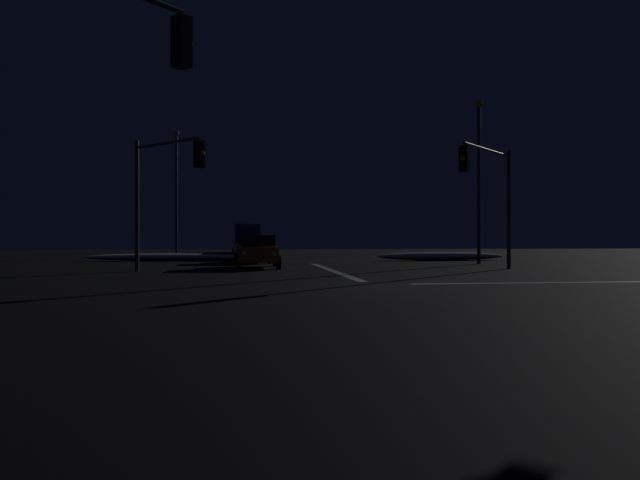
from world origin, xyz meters
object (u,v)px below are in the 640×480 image
object	(u,v)px
sedan_silver	(245,246)
streetlamp_right_near	(479,170)
sedan_blue	(253,249)
sedan_gray	(251,247)
sedan_orange	(258,251)
sedan_red	(246,245)
box_truck	(248,236)
traffic_signal_nw	(164,178)
traffic_signal_ne	(490,182)
streetlamp_left_far	(176,185)
traffic_signal_sw	(59,62)

from	to	relation	value
sedan_silver	streetlamp_right_near	bearing A→B (deg)	-50.70
sedan_blue	sedan_gray	world-z (taller)	same
sedan_orange	streetlamp_right_near	world-z (taller)	streetlamp_right_near
sedan_red	sedan_orange	bearing A→B (deg)	-88.87
box_truck	streetlamp_right_near	world-z (taller)	streetlamp_right_near
sedan_gray	traffic_signal_nw	size ratio (longest dim) A/B	0.78
traffic_signal_ne	sedan_red	bearing A→B (deg)	109.76
sedan_gray	sedan_red	size ratio (longest dim) A/B	1.00
sedan_silver	sedan_orange	bearing A→B (deg)	-88.26
box_truck	streetlamp_left_far	size ratio (longest dim) A/B	0.84
streetlamp_right_near	box_truck	bearing A→B (deg)	113.39
traffic_signal_ne	streetlamp_left_far	world-z (taller)	streetlamp_left_far
sedan_silver	traffic_signal_sw	distance (m)	36.46
sedan_red	streetlamp_left_far	xyz separation A→B (m)	(-5.41, -6.17, 4.82)
sedan_red	streetlamp_right_near	xyz separation A→B (m)	(12.70, -22.17, 4.42)
sedan_gray	traffic_signal_ne	world-z (taller)	traffic_signal_ne
sedan_gray	box_truck	size ratio (longest dim) A/B	0.52
box_truck	streetlamp_right_near	size ratio (longest dim) A/B	0.91
sedan_red	traffic_signal_nw	bearing A→B (deg)	-96.82
box_truck	streetlamp_right_near	xyz separation A→B (m)	(12.51, -28.92, 3.51)
traffic_signal_nw	streetlamp_right_near	world-z (taller)	streetlamp_right_near
sedan_silver	streetlamp_right_near	xyz separation A→B (m)	(12.77, -15.60, 4.42)
sedan_red	traffic_signal_sw	distance (m)	42.98
streetlamp_right_near	traffic_signal_nw	bearing A→B (deg)	-158.11
sedan_gray	streetlamp_left_far	xyz separation A→B (m)	(-5.72, 6.99, 4.82)
sedan_gray	traffic_signal_ne	size ratio (longest dim) A/B	0.79
traffic_signal_sw	sedan_silver	bearing A→B (deg)	84.84
sedan_gray	traffic_signal_sw	world-z (taller)	traffic_signal_sw
sedan_orange	traffic_signal_ne	xyz separation A→B (m)	(9.92, -4.16, 3.06)
streetlamp_right_near	streetlamp_left_far	bearing A→B (deg)	138.54
traffic_signal_nw	traffic_signal_sw	size ratio (longest dim) A/B	0.87
box_truck	traffic_signal_nw	size ratio (longest dim) A/B	1.48
sedan_orange	traffic_signal_ne	world-z (taller)	traffic_signal_ne
sedan_gray	streetlamp_left_far	size ratio (longest dim) A/B	0.44
traffic_signal_nw	traffic_signal_sw	distance (m)	14.06
traffic_signal_sw	streetlamp_left_far	size ratio (longest dim) A/B	0.65
sedan_gray	box_truck	world-z (taller)	box_truck
box_truck	streetlamp_left_far	distance (m)	14.61
streetlamp_left_far	sedan_red	bearing A→B (deg)	48.77
sedan_blue	traffic_signal_nw	distance (m)	11.02
box_truck	streetlamp_left_far	xyz separation A→B (m)	(-5.60, -12.92, 3.92)
sedan_orange	traffic_signal_nw	size ratio (longest dim) A/B	0.78
streetlamp_right_near	streetlamp_left_far	size ratio (longest dim) A/B	0.92
streetlamp_right_near	sedan_gray	bearing A→B (deg)	143.96
traffic_signal_ne	streetlamp_left_far	bearing A→B (deg)	124.75
sedan_orange	traffic_signal_nw	bearing A→B (deg)	-135.53
sedan_orange	sedan_silver	world-z (taller)	same
sedan_blue	streetlamp_right_near	distance (m)	13.58
sedan_blue	traffic_signal_sw	size ratio (longest dim) A/B	0.68
sedan_blue	traffic_signal_ne	size ratio (longest dim) A/B	0.79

